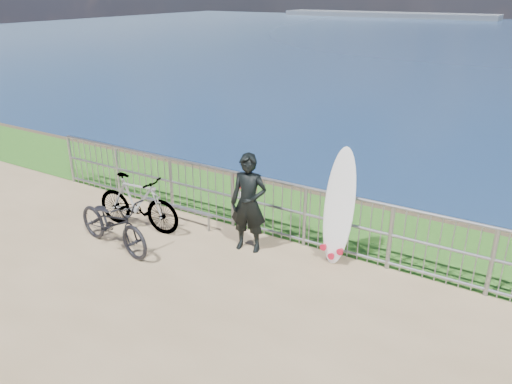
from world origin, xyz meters
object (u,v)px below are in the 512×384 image
Objects in this scene: surfboard at (339,211)px; bicycle_far at (138,202)px; surfer at (249,203)px; bicycle_near at (113,223)px.

bicycle_far is (-3.63, -0.84, -0.36)m from surfboard.
bicycle_near is (-2.02, -1.19, -0.39)m from surfer.
surfer is at bearing -85.70° from bicycle_far.
surfboard reaches higher than surfer.
surfer is at bearing -50.70° from bicycle_near.
surfer is 0.95× the size of bicycle_near.
surfer reaches higher than bicycle_near.
surfer reaches higher than bicycle_far.
surfboard is 3.74m from bicycle_far.
surfer is 2.25m from bicycle_far.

